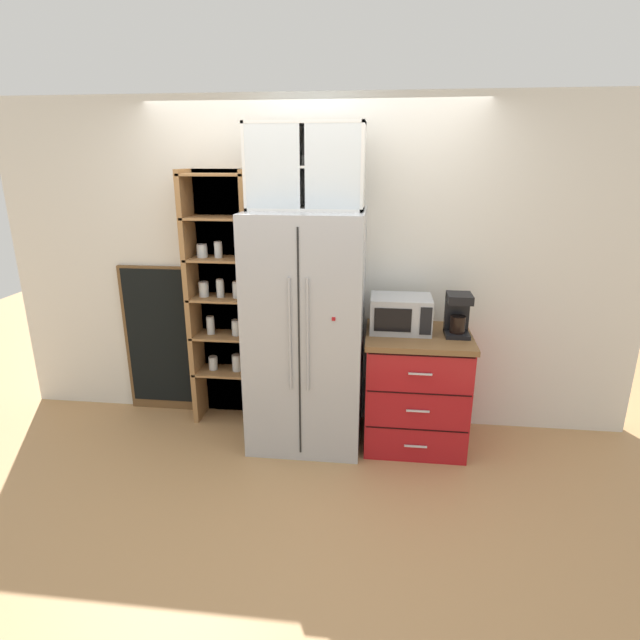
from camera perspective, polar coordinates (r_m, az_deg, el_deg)
The scene contains 11 objects.
ground_plane at distance 4.12m, azimuth -1.42°, elevation -12.88°, with size 10.71×10.71×0.00m, color tan.
wall_back_cream at distance 4.03m, azimuth -0.75°, elevation 5.95°, with size 5.01×0.10×2.55m, color silver.
refrigerator at distance 3.75m, azimuth -1.52°, elevation -1.22°, with size 0.83×0.72×1.76m.
pantry_shelf_column at distance 4.12m, azimuth -10.81°, elevation 2.44°, with size 0.55×0.30×2.02m.
counter_cabinet at distance 3.92m, azimuth 10.67°, elevation -7.55°, with size 0.76×0.66×0.88m.
microwave at distance 3.76m, azimuth 9.05°, elevation 0.70°, with size 0.44×0.33×0.26m.
coffee_maker at distance 3.75m, azimuth 15.23°, elevation 0.66°, with size 0.17×0.20×0.31m.
mug_sage at distance 3.79m, azimuth 11.06°, elevation -0.53°, with size 0.11×0.07×0.10m.
bottle_green at distance 3.77m, azimuth 11.09°, elevation 0.24°, with size 0.06×0.06×0.24m.
upper_cabinet at distance 3.59m, azimuth -1.56°, elevation 16.83°, with size 0.79×0.32×0.57m.
chalkboard_menu at distance 4.49m, azimuth -17.62°, elevation -2.10°, with size 0.60×0.04×1.27m.
Camera 1 is at (0.52, -3.51, 2.09)m, focal length 28.44 mm.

